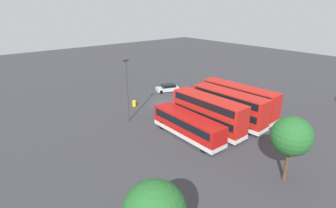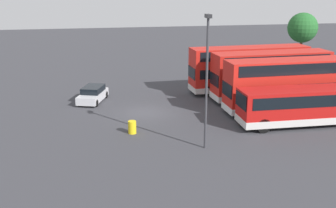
# 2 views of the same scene
# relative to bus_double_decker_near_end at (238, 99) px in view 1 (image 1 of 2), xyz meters

# --- Properties ---
(ground_plane) EXTENTS (140.00, 140.00, 0.00)m
(ground_plane) POSITION_rel_bus_double_decker_near_end_xyz_m (5.25, -11.34, -2.45)
(ground_plane) COLOR #38383D
(bus_double_decker_near_end) EXTENTS (3.07, 12.16, 4.55)m
(bus_double_decker_near_end) POSITION_rel_bus_double_decker_near_end_xyz_m (0.00, 0.00, 0.00)
(bus_double_decker_near_end) COLOR red
(bus_double_decker_near_end) RESTS_ON ground
(bus_double_decker_second) EXTENTS (3.02, 11.30, 4.55)m
(bus_double_decker_second) POSITION_rel_bus_double_decker_near_end_xyz_m (3.36, 0.84, -0.00)
(bus_double_decker_second) COLOR red
(bus_double_decker_second) RESTS_ON ground
(bus_double_decker_third) EXTENTS (2.79, 10.89, 4.55)m
(bus_double_decker_third) POSITION_rel_bus_double_decker_near_end_xyz_m (7.26, 0.59, -0.00)
(bus_double_decker_third) COLOR red
(bus_double_decker_third) RESTS_ON ground
(bus_single_deck_fourth) EXTENTS (2.77, 10.72, 2.95)m
(bus_single_deck_fourth) POSITION_rel_bus_double_decker_near_end_xyz_m (10.79, 0.47, -0.83)
(bus_single_deck_fourth) COLOR #B71411
(bus_single_deck_fourth) RESTS_ON ground
(car_hatchback_silver) EXTENTS (4.58, 3.11, 1.43)m
(car_hatchback_silver) POSITION_rel_bus_double_decker_near_end_xyz_m (0.83, -15.63, -1.75)
(car_hatchback_silver) COLOR silver
(car_hatchback_silver) RESTS_ON ground
(lamp_post_tall) EXTENTS (0.70, 0.30, 8.87)m
(lamp_post_tall) POSITION_rel_bus_double_decker_near_end_xyz_m (13.86, -8.50, 2.68)
(lamp_post_tall) COLOR #38383D
(lamp_post_tall) RESTS_ON ground
(waste_bin_yellow) EXTENTS (0.60, 0.60, 0.95)m
(waste_bin_yellow) POSITION_rel_bus_double_decker_near_end_xyz_m (10.09, -12.99, -1.98)
(waste_bin_yellow) COLOR yellow
(waste_bin_yellow) RESTS_ON ground
(tree_leftmost) EXTENTS (3.65, 3.65, 6.49)m
(tree_leftmost) POSITION_rel_bus_double_decker_near_end_xyz_m (9.70, 12.72, 2.19)
(tree_leftmost) COLOR #4C3823
(tree_leftmost) RESTS_ON ground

